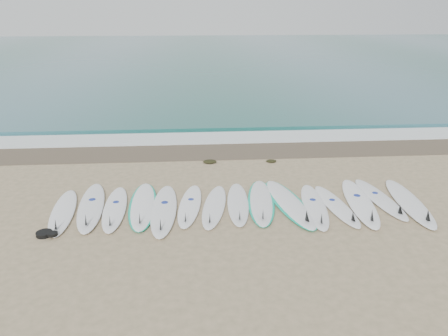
{
  "coord_description": "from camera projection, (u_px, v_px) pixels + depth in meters",
  "views": [
    {
      "loc": [
        -1.02,
        -9.08,
        4.36
      ],
      "look_at": [
        -0.25,
        1.48,
        0.4
      ],
      "focal_mm": 35.0,
      "sensor_mm": 36.0,
      "label": 1
    }
  ],
  "objects": [
    {
      "name": "ground",
      "position": [
        239.0,
        206.0,
        10.08
      ],
      "size": [
        120.0,
        120.0,
        0.0
      ],
      "primitive_type": "plane",
      "color": "#9B8664"
    },
    {
      "name": "surfboard_13",
      "position": [
        381.0,
        199.0,
        10.32
      ],
      "size": [
        0.71,
        2.48,
        0.31
      ],
      "rotation": [
        0.0,
        0.0,
        0.08
      ],
      "color": "silver",
      "rests_on": "ground"
    },
    {
      "name": "surfboard_1",
      "position": [
        91.0,
        207.0,
        9.91
      ],
      "size": [
        0.85,
        2.76,
        0.35
      ],
      "rotation": [
        0.0,
        0.0,
        0.11
      ],
      "color": "white",
      "rests_on": "ground"
    },
    {
      "name": "surfboard_14",
      "position": [
        410.0,
        203.0,
        10.11
      ],
      "size": [
        0.82,
        2.8,
        0.35
      ],
      "rotation": [
        0.0,
        0.0,
        -0.09
      ],
      "color": "white",
      "rests_on": "ground"
    },
    {
      "name": "leash_coil",
      "position": [
        46.0,
        234.0,
        8.77
      ],
      "size": [
        0.46,
        0.36,
        0.11
      ],
      "color": "black",
      "rests_on": "ground"
    },
    {
      "name": "surfboard_3",
      "position": [
        143.0,
        205.0,
        10.01
      ],
      "size": [
        0.73,
        2.64,
        0.33
      ],
      "rotation": [
        0.0,
        0.0,
        0.04
      ],
      "color": "white",
      "rests_on": "ground"
    },
    {
      "name": "surfboard_11",
      "position": [
        337.0,
        206.0,
        9.97
      ],
      "size": [
        0.72,
        2.35,
        0.3
      ],
      "rotation": [
        0.0,
        0.0,
        0.11
      ],
      "color": "white",
      "rests_on": "ground"
    },
    {
      "name": "surfboard_12",
      "position": [
        360.0,
        203.0,
        10.11
      ],
      "size": [
        0.9,
        2.81,
        0.35
      ],
      "rotation": [
        0.0,
        0.0,
        -0.12
      ],
      "color": "white",
      "rests_on": "ground"
    },
    {
      "name": "surfboard_4",
      "position": [
        164.0,
        210.0,
        9.75
      ],
      "size": [
        0.6,
        2.73,
        0.35
      ],
      "rotation": [
        0.0,
        0.0,
        -0.01
      ],
      "color": "white",
      "rests_on": "ground"
    },
    {
      "name": "ocean",
      "position": [
        202.0,
        55.0,
        40.43
      ],
      "size": [
        120.0,
        55.0,
        0.03
      ],
      "primitive_type": "cube",
      "color": "#2A6366",
      "rests_on": "ground"
    },
    {
      "name": "surfboard_2",
      "position": [
        115.0,
        209.0,
        9.83
      ],
      "size": [
        0.63,
        2.45,
        0.31
      ],
      "rotation": [
        0.0,
        0.0,
        0.05
      ],
      "color": "white",
      "rests_on": "ground"
    },
    {
      "name": "seaweed_near",
      "position": [
        210.0,
        162.0,
        12.85
      ],
      "size": [
        0.4,
        0.31,
        0.08
      ],
      "primitive_type": "ellipsoid",
      "color": "black",
      "rests_on": "ground"
    },
    {
      "name": "surfboard_0",
      "position": [
        63.0,
        212.0,
        9.66
      ],
      "size": [
        0.77,
        2.47,
        0.31
      ],
      "rotation": [
        0.0,
        0.0,
        0.11
      ],
      "color": "white",
      "rests_on": "ground"
    },
    {
      "name": "wave_crest",
      "position": [
        220.0,
        126.0,
        16.6
      ],
      "size": [
        120.0,
        1.0,
        0.1
      ],
      "primitive_type": "cube",
      "color": "#2A6366",
      "rests_on": "ground"
    },
    {
      "name": "foam_band",
      "position": [
        223.0,
        138.0,
        15.21
      ],
      "size": [
        120.0,
        1.4,
        0.04
      ],
      "primitive_type": "cube",
      "color": "silver",
      "rests_on": "ground"
    },
    {
      "name": "surfboard_7",
      "position": [
        238.0,
        204.0,
        10.08
      ],
      "size": [
        0.65,
        2.4,
        0.3
      ],
      "rotation": [
        0.0,
        0.0,
        -0.07
      ],
      "color": "white",
      "rests_on": "ground"
    },
    {
      "name": "surfboard_8",
      "position": [
        261.0,
        202.0,
        10.19
      ],
      "size": [
        0.92,
        2.64,
        0.33
      ],
      "rotation": [
        0.0,
        0.0,
        -0.12
      ],
      "color": "white",
      "rests_on": "ground"
    },
    {
      "name": "surfboard_9",
      "position": [
        290.0,
        203.0,
        10.11
      ],
      "size": [
        1.09,
        2.87,
        0.35
      ],
      "rotation": [
        0.0,
        0.0,
        0.15
      ],
      "color": "white",
      "rests_on": "ground"
    },
    {
      "name": "surfboard_5",
      "position": [
        190.0,
        206.0,
        9.99
      ],
      "size": [
        0.74,
        2.38,
        0.3
      ],
      "rotation": [
        0.0,
        0.0,
        -0.11
      ],
      "color": "white",
      "rests_on": "ground"
    },
    {
      "name": "surfboard_10",
      "position": [
        315.0,
        207.0,
        9.94
      ],
      "size": [
        0.78,
        2.52,
        0.32
      ],
      "rotation": [
        0.0,
        0.0,
        -0.11
      ],
      "color": "white",
      "rests_on": "ground"
    },
    {
      "name": "seaweed_far",
      "position": [
        271.0,
        161.0,
        12.92
      ],
      "size": [
        0.31,
        0.24,
        0.06
      ],
      "primitive_type": "ellipsoid",
      "color": "black",
      "rests_on": "ground"
    },
    {
      "name": "wet_sand_band",
      "position": [
        226.0,
        151.0,
        13.91
      ],
      "size": [
        120.0,
        1.8,
        0.01
      ],
      "primitive_type": "cube",
      "color": "brown",
      "rests_on": "ground"
    },
    {
      "name": "surfboard_6",
      "position": [
        214.0,
        207.0,
        9.94
      ],
      "size": [
        0.87,
        2.4,
        0.3
      ],
      "rotation": [
        0.0,
        0.0,
        -0.16
      ],
      "color": "white",
      "rests_on": "ground"
    }
  ]
}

